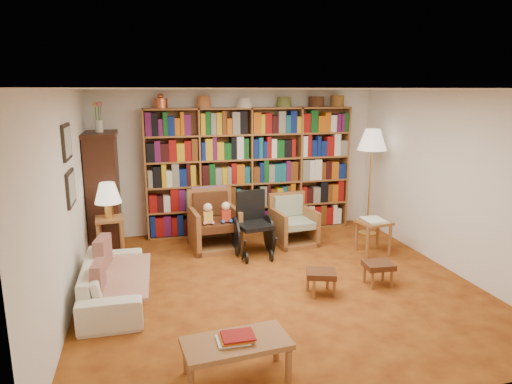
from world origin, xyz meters
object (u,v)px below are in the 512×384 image
object	(u,v)px
armchair_leather	(214,224)
footstool_b	(378,267)
sofa	(114,281)
wheelchair	(253,226)
floor_lamp	(372,144)
footstool_a	(321,275)
side_table_lamp	(110,230)
coffee_table	(236,346)
armchair_sage	(292,224)
side_table_papers	(374,227)

from	to	relation	value
armchair_leather	footstool_b	bearing A→B (deg)	-47.79
sofa	wheelchair	size ratio (longest dim) A/B	1.77
floor_lamp	sofa	bearing A→B (deg)	-158.84
sofa	footstool_a	world-z (taller)	sofa
wheelchair	floor_lamp	world-z (taller)	floor_lamp
side_table_lamp	footstool_b	size ratio (longest dim) A/B	1.76
sofa	footstool_b	distance (m)	3.33
floor_lamp	coffee_table	size ratio (longest dim) A/B	1.91
sofa	coffee_table	distance (m)	2.17
floor_lamp	armchair_leather	bearing A→B (deg)	179.35
wheelchair	footstool_b	distance (m)	2.03
sofa	armchair_sage	bearing A→B (deg)	-60.55
floor_lamp	footstool_b	bearing A→B (deg)	-114.05
armchair_leather	floor_lamp	size ratio (longest dim) A/B	0.51
footstool_a	footstool_b	world-z (taller)	footstool_b
sofa	armchair_leather	size ratio (longest dim) A/B	1.83
armchair_leather	footstool_b	size ratio (longest dim) A/B	2.46
sofa	footstool_a	size ratio (longest dim) A/B	3.95
armchair_leather	side_table_papers	distance (m)	2.52
footstool_b	floor_lamp	bearing A→B (deg)	65.95
armchair_leather	armchair_sage	world-z (taller)	armchair_leather
wheelchair	coffee_table	size ratio (longest dim) A/B	1.01
side_table_lamp	coffee_table	xyz separation A→B (m)	(1.22, -3.22, -0.17)
armchair_leather	floor_lamp	xyz separation A→B (m)	(2.73, -0.03, 1.21)
armchair_sage	floor_lamp	world-z (taller)	floor_lamp
side_table_papers	footstool_a	size ratio (longest dim) A/B	1.28
floor_lamp	side_table_papers	size ratio (longest dim) A/B	3.33
armchair_sage	footstool_a	distance (m)	2.01
side_table_papers	floor_lamp	bearing A→B (deg)	66.81
armchair_leather	wheelchair	distance (m)	0.72
side_table_lamp	armchair_sage	world-z (taller)	armchair_sage
armchair_sage	side_table_papers	distance (m)	1.33
footstool_a	side_table_lamp	bearing A→B (deg)	145.10
footstool_a	armchair_sage	bearing A→B (deg)	81.81
coffee_table	armchair_sage	bearing A→B (deg)	64.15
footstool_a	coffee_table	distance (m)	1.97
side_table_papers	coffee_table	size ratio (longest dim) A/B	0.57
side_table_lamp	floor_lamp	size ratio (longest dim) A/B	0.36
side_table_papers	footstool_a	world-z (taller)	side_table_papers
footstool_b	armchair_sage	bearing A→B (deg)	105.59
side_table_lamp	armchair_sage	xyz separation A→B (m)	(2.87, 0.19, -0.17)
side_table_lamp	side_table_papers	world-z (taller)	side_table_lamp
footstool_a	footstool_b	distance (m)	0.83
floor_lamp	side_table_papers	bearing A→B (deg)	-113.19
sofa	armchair_leather	bearing A→B (deg)	-41.35
armchair_sage	wheelchair	size ratio (longest dim) A/B	0.83
armchair_leather	footstool_b	world-z (taller)	armchair_leather
armchair_sage	floor_lamp	xyz separation A→B (m)	(1.43, 0.08, 1.29)
wheelchair	side_table_papers	world-z (taller)	wheelchair
footstool_b	side_table_lamp	bearing A→B (deg)	153.08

